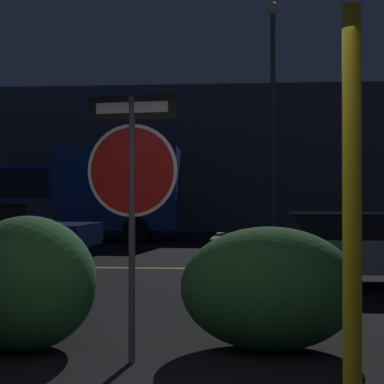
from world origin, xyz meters
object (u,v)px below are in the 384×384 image
object	(u,v)px
delivery_truck	(83,191)
hedge_bush_2	(27,283)
passing_car_1	(3,229)
passing_car_2	(354,248)
stop_sign	(132,173)
street_lamp	(273,94)
yellow_pole_right	(352,231)
hedge_bush_3	(269,288)

from	to	relation	value
delivery_truck	hedge_bush_2	bearing A→B (deg)	-167.84
passing_car_1	passing_car_2	size ratio (longest dim) A/B	0.99
stop_sign	street_lamp	world-z (taller)	street_lamp
yellow_pole_right	passing_car_1	bearing A→B (deg)	122.82
stop_sign	hedge_bush_3	size ratio (longest dim) A/B	1.38
passing_car_1	hedge_bush_2	bearing A→B (deg)	-149.90
delivery_truck	passing_car_1	bearing A→B (deg)	171.62
stop_sign	passing_car_2	size ratio (longest dim) A/B	0.49
hedge_bush_3	delivery_truck	size ratio (longest dim) A/B	0.27
yellow_pole_right	passing_car_2	xyz separation A→B (m)	(1.40, 6.09, -0.67)
street_lamp	yellow_pole_right	bearing A→B (deg)	-92.79
hedge_bush_3	passing_car_2	size ratio (longest dim) A/B	0.35
hedge_bush_3	yellow_pole_right	bearing A→B (deg)	-81.58
hedge_bush_3	street_lamp	size ratio (longest dim) A/B	0.22
yellow_pole_right	hedge_bush_3	bearing A→B (deg)	98.42
yellow_pole_right	passing_car_1	xyz separation A→B (m)	(-6.44, 9.98, -0.63)
passing_car_1	passing_car_2	bearing A→B (deg)	-111.30
hedge_bush_2	hedge_bush_3	world-z (taller)	hedge_bush_2
stop_sign	passing_car_2	world-z (taller)	stop_sign
yellow_pole_right	stop_sign	bearing A→B (deg)	133.87
hedge_bush_2	passing_car_1	distance (m)	8.81
stop_sign	hedge_bush_2	distance (m)	1.57
stop_sign	passing_car_1	xyz separation A→B (m)	(-4.83, 8.31, -1.04)
passing_car_1	street_lamp	distance (m)	9.38
yellow_pole_right	delivery_truck	xyz separation A→B (m)	(-5.80, 15.02, 0.38)
hedge_bush_2	delivery_truck	size ratio (longest dim) A/B	0.21
passing_car_1	yellow_pole_right	bearing A→B (deg)	-142.08
yellow_pole_right	hedge_bush_2	world-z (taller)	yellow_pole_right
stop_sign	passing_car_2	bearing A→B (deg)	62.59
passing_car_1	street_lamp	bearing A→B (deg)	-53.12
yellow_pole_right	hedge_bush_2	size ratio (longest dim) A/B	1.93
passing_car_2	delivery_truck	world-z (taller)	delivery_truck
yellow_pole_right	hedge_bush_3	world-z (taller)	yellow_pole_right
hedge_bush_2	hedge_bush_3	size ratio (longest dim) A/B	0.78
passing_car_2	hedge_bush_3	bearing A→B (deg)	-20.62
stop_sign	passing_car_1	bearing A→B (deg)	127.00
hedge_bush_3	delivery_truck	xyz separation A→B (m)	(-5.48, 12.86, 1.09)
hedge_bush_2	yellow_pole_right	bearing A→B (deg)	-36.31
hedge_bush_2	passing_car_1	xyz separation A→B (m)	(-3.72, 7.99, 0.02)
hedge_bush_3	hedge_bush_2	bearing A→B (deg)	-175.94
yellow_pole_right	hedge_bush_3	xyz separation A→B (m)	(-0.32, 2.16, -0.71)
stop_sign	yellow_pole_right	world-z (taller)	yellow_pole_right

